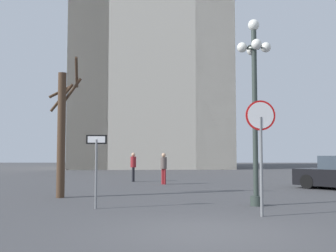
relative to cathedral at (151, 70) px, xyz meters
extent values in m
plane|color=#424244|center=(2.84, -35.98, -10.76)|extent=(120.00, 120.00, 0.00)
cube|color=#BCB5A5|center=(-0.07, 1.04, -1.92)|extent=(17.32, 13.84, 17.69)
cube|color=#BCB5A5|center=(-6.00, -3.76, -1.03)|extent=(4.25, 4.25, 19.48)
cube|color=#BCB5A5|center=(6.46, -2.88, -1.03)|extent=(4.25, 4.25, 19.48)
cylinder|color=slate|center=(4.45, -33.92, -9.49)|extent=(0.08, 0.08, 2.54)
cylinder|color=red|center=(4.45, -33.92, -8.18)|extent=(0.78, 0.10, 0.78)
cylinder|color=white|center=(4.45, -33.94, -8.18)|extent=(0.68, 0.06, 0.69)
cylinder|color=slate|center=(-0.04, -32.52, -9.76)|extent=(0.07, 0.07, 2.01)
cube|color=black|center=(-0.04, -32.52, -8.76)|extent=(0.61, 0.04, 0.27)
cube|color=white|center=(-0.04, -32.54, -8.76)|extent=(0.51, 0.02, 0.19)
cylinder|color=#2D3833|center=(4.74, -31.86, -8.04)|extent=(0.16, 0.16, 5.45)
cylinder|color=#2D3833|center=(4.74, -31.86, -10.61)|extent=(0.36, 0.36, 0.30)
sphere|color=white|center=(4.74, -31.86, -5.13)|extent=(0.35, 0.35, 0.35)
sphere|color=white|center=(5.11, -31.86, -5.85)|extent=(0.32, 0.32, 0.32)
cylinder|color=#2D3833|center=(4.93, -31.86, -5.85)|extent=(0.05, 0.37, 0.05)
sphere|color=white|center=(4.74, -31.48, -5.85)|extent=(0.32, 0.32, 0.32)
cylinder|color=#2D3833|center=(4.74, -31.67, -5.85)|extent=(0.37, 0.05, 0.05)
sphere|color=white|center=(4.37, -31.86, -5.85)|extent=(0.32, 0.32, 0.32)
cylinder|color=#2D3833|center=(4.56, -31.86, -5.85)|extent=(0.05, 0.37, 0.05)
sphere|color=white|center=(4.74, -32.23, -5.85)|extent=(0.32, 0.32, 0.32)
cylinder|color=#2D3833|center=(4.74, -32.04, -5.85)|extent=(0.37, 0.05, 0.05)
cylinder|color=#473323|center=(-1.87, -29.59, -8.48)|extent=(0.30, 0.30, 4.57)
cylinder|color=#473323|center=(-1.98, -29.22, -7.07)|extent=(0.85, 0.34, 1.11)
cylinder|color=#473323|center=(-1.68, -29.16, -6.89)|extent=(0.98, 0.51, 1.11)
cylinder|color=#473323|center=(-1.36, -29.50, -6.17)|extent=(0.30, 1.09, 0.98)
cylinder|color=#473323|center=(-2.02, -29.21, -6.83)|extent=(0.87, 0.42, 0.57)
cylinder|color=black|center=(8.32, -25.90, -10.44)|extent=(0.59, 0.63, 0.64)
cylinder|color=black|center=(9.55, -24.82, -10.44)|extent=(0.59, 0.63, 0.64)
cylinder|color=black|center=(0.04, -21.31, -10.36)|extent=(0.12, 0.12, 0.81)
cylinder|color=black|center=(0.01, -21.46, -10.36)|extent=(0.12, 0.12, 0.81)
cylinder|color=maroon|center=(0.03, -21.38, -9.65)|extent=(0.32, 0.32, 0.61)
sphere|color=tan|center=(0.03, -21.38, -9.24)|extent=(0.22, 0.22, 0.22)
cylinder|color=maroon|center=(1.83, -23.42, -10.37)|extent=(0.12, 0.12, 0.80)
cylinder|color=maroon|center=(1.72, -23.30, -10.37)|extent=(0.12, 0.12, 0.80)
cylinder|color=#594C47|center=(1.78, -23.36, -9.67)|extent=(0.32, 0.32, 0.60)
sphere|color=tan|center=(1.78, -23.36, -9.26)|extent=(0.22, 0.22, 0.22)
camera|label=1|loc=(2.12, -44.34, -9.15)|focal=43.30mm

